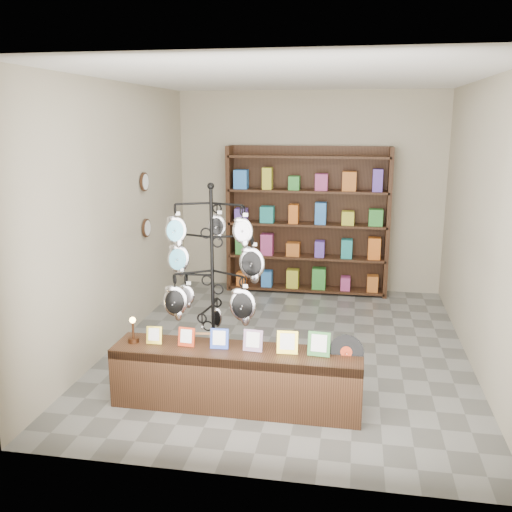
% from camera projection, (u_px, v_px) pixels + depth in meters
% --- Properties ---
extents(ground, '(5.00, 5.00, 0.00)m').
position_uv_depth(ground, '(288.00, 348.00, 6.60)').
color(ground, slate).
rests_on(ground, ground).
extents(room_envelope, '(5.00, 5.00, 5.00)m').
position_uv_depth(room_envelope, '(290.00, 188.00, 6.17)').
color(room_envelope, '#A9A188').
rests_on(room_envelope, ground).
extents(display_tree, '(1.03, 0.88, 2.01)m').
position_uv_depth(display_tree, '(212.00, 271.00, 5.47)').
color(display_tree, black).
rests_on(display_tree, ground).
extents(front_shelf, '(2.27, 0.48, 0.80)m').
position_uv_depth(front_shelf, '(237.00, 378.00, 5.19)').
color(front_shelf, black).
rests_on(front_shelf, ground).
extents(back_shelving, '(2.42, 0.36, 2.20)m').
position_uv_depth(back_shelving, '(307.00, 225.00, 8.56)').
color(back_shelving, black).
rests_on(back_shelving, ground).
extents(wall_clocks, '(0.03, 0.24, 0.84)m').
position_uv_depth(wall_clocks, '(145.00, 205.00, 7.35)').
color(wall_clocks, black).
rests_on(wall_clocks, ground).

